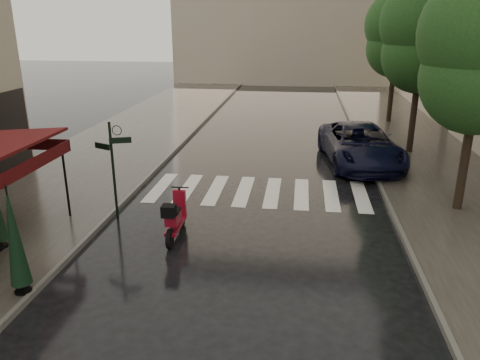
# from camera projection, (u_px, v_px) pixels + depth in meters

# --- Properties ---
(ground) EXTENTS (120.00, 120.00, 0.00)m
(ground) POSITION_uv_depth(u_px,v_px,m) (119.00, 268.00, 11.81)
(ground) COLOR black
(ground) RESTS_ON ground
(sidewalk_near) EXTENTS (6.00, 60.00, 0.12)m
(sidewalk_near) POSITION_uv_depth(u_px,v_px,m) (122.00, 143.00, 23.60)
(sidewalk_near) COLOR #38332D
(sidewalk_near) RESTS_ON ground
(sidewalk_far) EXTENTS (5.50, 60.00, 0.12)m
(sidewalk_far) POSITION_uv_depth(u_px,v_px,m) (425.00, 153.00, 21.78)
(sidewalk_far) COLOR #38332D
(sidewalk_far) RESTS_ON ground
(curb_near) EXTENTS (0.12, 60.00, 0.16)m
(curb_near) POSITION_uv_depth(u_px,v_px,m) (181.00, 145.00, 23.22)
(curb_near) COLOR #595651
(curb_near) RESTS_ON ground
(curb_far) EXTENTS (0.12, 60.00, 0.16)m
(curb_far) POSITION_uv_depth(u_px,v_px,m) (364.00, 151.00, 22.12)
(curb_far) COLOR #595651
(curb_far) RESTS_ON ground
(crosswalk) EXTENTS (7.85, 3.20, 0.01)m
(crosswalk) POSITION_uv_depth(u_px,v_px,m) (258.00, 192.00, 17.07)
(crosswalk) COLOR silver
(crosswalk) RESTS_ON ground
(signpost) EXTENTS (1.17, 0.29, 3.10)m
(signpost) POSITION_uv_depth(u_px,v_px,m) (113.00, 163.00, 14.18)
(signpost) COLOR black
(signpost) RESTS_ON ground
(tree_mid) EXTENTS (3.80, 3.80, 8.34)m
(tree_mid) POSITION_uv_depth(u_px,v_px,m) (424.00, 29.00, 20.08)
(tree_mid) COLOR black
(tree_mid) RESTS_ON sidewalk_far
(tree_far) EXTENTS (3.80, 3.80, 8.16)m
(tree_far) POSITION_uv_depth(u_px,v_px,m) (398.00, 29.00, 26.67)
(tree_far) COLOR black
(tree_far) RESTS_ON sidewalk_far
(scooter) EXTENTS (0.53, 1.98, 1.30)m
(scooter) POSITION_uv_depth(u_px,v_px,m) (175.00, 218.00, 13.28)
(scooter) COLOR black
(scooter) RESTS_ON ground
(parked_car) EXTENTS (3.59, 6.45, 1.71)m
(parked_car) POSITION_uv_depth(u_px,v_px,m) (360.00, 145.00, 20.13)
(parked_car) COLOR black
(parked_car) RESTS_ON ground
(parasol_front) EXTENTS (0.46, 0.46, 2.55)m
(parasol_front) POSITION_uv_depth(u_px,v_px,m) (14.00, 237.00, 10.12)
(parasol_front) COLOR black
(parasol_front) RESTS_ON sidewalk_near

